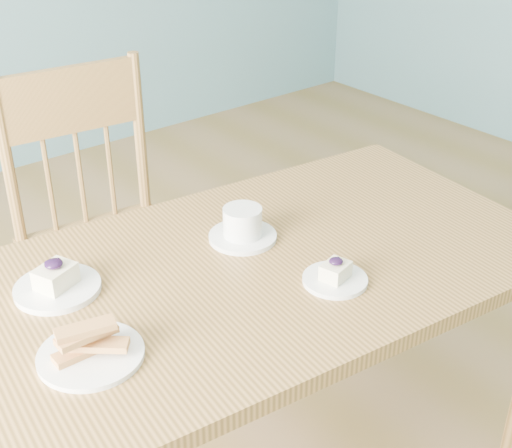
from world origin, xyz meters
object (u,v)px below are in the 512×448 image
Objects in this scene: cheesecake_plate_near at (335,276)px; biscotti_plate at (90,347)px; dining_table at (264,286)px; cheesecake_plate_far at (57,283)px; dining_chair at (104,235)px; coffee_cup at (243,226)px.

cheesecake_plate_near is 0.53m from biscotti_plate.
dining_table is 7.74× the size of cheesecake_plate_far.
cheesecake_plate_near is 0.59m from cheesecake_plate_far.
dining_chair reaches higher than biscotti_plate.
cheesecake_plate_near is at bearing -35.74° from cheesecake_plate_far.
dining_chair is 6.13× the size of coffee_cup.
biscotti_plate reaches higher than cheesecake_plate_far.
dining_table is 1.42× the size of dining_chair.
coffee_cup is at bearing 98.16° from cheesecake_plate_near.
coffee_cup is 0.82× the size of biscotti_plate.
dining_chair reaches higher than cheesecake_plate_near.
dining_chair is (-0.07, 0.66, -0.13)m from dining_table.
cheesecake_plate_far is (-0.42, 0.18, 0.09)m from dining_table.
dining_table is at bearing 110.20° from cheesecake_plate_near.
dining_table is 7.12× the size of biscotti_plate.
dining_chair is at bearing 61.38° from biscotti_plate.
cheesecake_plate_near is 0.87× the size of coffee_cup.
coffee_cup reaches higher than dining_table.
dining_table is at bearing -120.06° from coffee_cup.
dining_table is 8.70× the size of coffee_cup.
coffee_cup is at bearing 84.70° from dining_table.
cheesecake_plate_far is 0.44m from coffee_cup.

